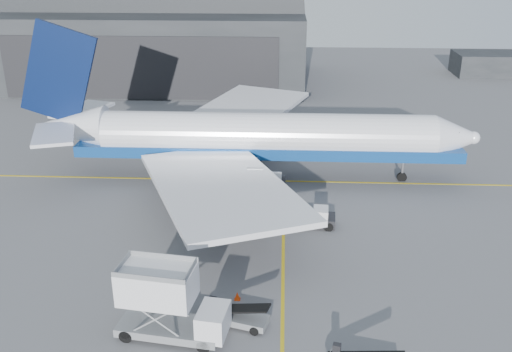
# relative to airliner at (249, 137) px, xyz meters

# --- Properties ---
(ground) EXTENTS (200.00, 200.00, 0.00)m
(ground) POSITION_rel_airliner_xyz_m (3.59, -20.65, -4.50)
(ground) COLOR #565659
(ground) RESTS_ON ground
(taxi_lines) EXTENTS (80.00, 42.12, 0.02)m
(taxi_lines) POSITION_rel_airliner_xyz_m (3.59, -7.98, -4.49)
(taxi_lines) COLOR gold
(taxi_lines) RESTS_ON ground
(hangar) EXTENTS (50.00, 28.30, 28.00)m
(hangar) POSITION_rel_airliner_xyz_m (-18.41, 44.30, 5.04)
(hangar) COLOR black
(hangar) RESTS_ON ground
(distant_bldg_a) EXTENTS (14.00, 8.00, 4.00)m
(distant_bldg_a) POSITION_rel_airliner_xyz_m (41.59, 51.35, -4.50)
(distant_bldg_a) COLOR black
(distant_bldg_a) RESTS_ON ground
(airliner) EXTENTS (45.85, 44.46, 16.09)m
(airliner) POSITION_rel_airliner_xyz_m (0.00, 0.00, 0.00)
(airliner) COLOR white
(airliner) RESTS_ON ground
(catering_truck) EXTENTS (7.13, 3.49, 4.70)m
(catering_truck) POSITION_rel_airliner_xyz_m (-3.43, -25.67, -2.12)
(catering_truck) COLOR gray
(catering_truck) RESTS_ON ground
(pushback_tug) EXTENTS (3.74, 2.37, 1.66)m
(pushback_tug) POSITION_rel_airliner_xyz_m (6.32, -10.29, -3.88)
(pushback_tug) COLOR black
(pushback_tug) RESTS_ON ground
(belt_loader_a) EXTENTS (4.68, 2.61, 1.75)m
(belt_loader_a) POSITION_rel_airliner_xyz_m (0.48, -24.27, -3.96)
(belt_loader_a) COLOR gray
(belt_loader_a) RESTS_ON ground
(traffic_cone) EXTENTS (0.41, 0.41, 0.59)m
(traffic_cone) POSITION_rel_airliner_xyz_m (0.47, -21.66, -4.22)
(traffic_cone) COLOR #EE3B07
(traffic_cone) RESTS_ON ground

